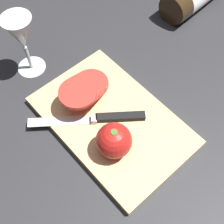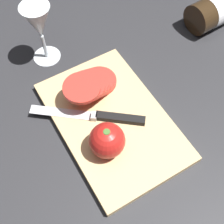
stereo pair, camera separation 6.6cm
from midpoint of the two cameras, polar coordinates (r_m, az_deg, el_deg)
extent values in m
plane|color=#28282B|center=(0.67, -0.57, -8.13)|extent=(3.00, 3.00, 0.00)
cube|color=tan|center=(0.70, -2.72, -1.89)|extent=(0.35, 0.23, 0.02)
cylinder|color=silver|center=(0.83, -16.72, 7.75)|extent=(0.07, 0.07, 0.00)
cylinder|color=silver|center=(0.80, -17.37, 9.38)|extent=(0.01, 0.01, 0.07)
cone|color=silver|center=(0.74, -18.94, 13.24)|extent=(0.07, 0.07, 0.09)
cone|color=beige|center=(0.76, -18.39, 11.91)|extent=(0.03, 0.03, 0.04)
sphere|color=red|center=(0.62, -2.70, -5.53)|extent=(0.07, 0.07, 0.07)
cylinder|color=#47702D|center=(0.59, -2.83, -4.10)|extent=(0.01, 0.01, 0.01)
cube|color=silver|center=(0.70, -11.86, -1.88)|extent=(0.11, 0.13, 0.00)
cube|color=silver|center=(0.68, -5.77, -1.36)|extent=(0.02, 0.02, 0.01)
cube|color=black|center=(0.68, -1.21, -1.14)|extent=(0.08, 0.10, 0.01)
cylinder|color=red|center=(0.74, -6.40, 4.97)|extent=(0.08, 0.08, 0.01)
cylinder|color=red|center=(0.72, -6.86, 4.69)|extent=(0.08, 0.08, 0.01)
cylinder|color=red|center=(0.71, -7.33, 4.39)|extent=(0.08, 0.08, 0.01)
cylinder|color=red|center=(0.70, -7.82, 4.09)|extent=(0.08, 0.08, 0.01)
cylinder|color=red|center=(0.68, -8.32, 3.77)|extent=(0.08, 0.08, 0.01)
cylinder|color=red|center=(0.67, -8.85, 3.44)|extent=(0.08, 0.08, 0.01)
camera|label=1|loc=(0.03, -92.87, -4.72)|focal=50.00mm
camera|label=2|loc=(0.03, 87.13, 4.72)|focal=50.00mm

